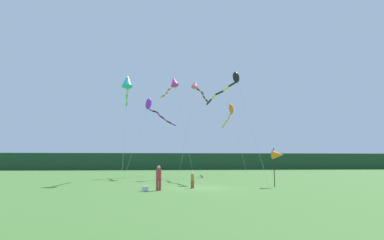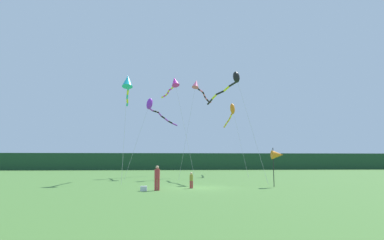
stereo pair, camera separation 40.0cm
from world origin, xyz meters
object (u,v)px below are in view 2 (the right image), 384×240
(person_child, at_px, (191,179))
(kite_purple, at_px, (153,108))
(cooler_box, at_px, (144,189))
(kite_magenta, at_px, (174,83))
(person_adult, at_px, (157,177))
(kite_black, at_px, (231,83))
(kite_rainbow, at_px, (198,87))
(kite_cyan, at_px, (128,83))
(kite_orange, at_px, (231,112))
(banner_flag_pole, at_px, (277,155))

(person_child, height_order, kite_purple, kite_purple)
(cooler_box, height_order, kite_magenta, kite_magenta)
(person_adult, distance_m, kite_black, 15.38)
(person_adult, bearing_deg, cooler_box, -162.72)
(kite_magenta, distance_m, kite_rainbow, 3.41)
(kite_purple, bearing_deg, kite_cyan, -102.81)
(person_adult, distance_m, kite_orange, 24.46)
(kite_magenta, bearing_deg, kite_orange, 24.61)
(cooler_box, bearing_deg, kite_cyan, 104.42)
(kite_orange, distance_m, kite_black, 11.43)
(cooler_box, height_order, kite_black, kite_black)
(person_child, relative_size, kite_magenta, 0.09)
(banner_flag_pole, height_order, kite_cyan, kite_cyan)
(banner_flag_pole, bearing_deg, cooler_box, -166.04)
(kite_orange, bearing_deg, person_child, -109.97)
(kite_rainbow, height_order, kite_black, kite_rainbow)
(kite_rainbow, height_order, kite_cyan, kite_rainbow)
(cooler_box, relative_size, kite_magenta, 0.03)
(kite_magenta, relative_size, kite_purple, 1.28)
(cooler_box, xyz_separation_m, kite_purple, (-0.17, 18.56, 8.52))
(banner_flag_pole, height_order, kite_magenta, kite_magenta)
(cooler_box, distance_m, kite_magenta, 21.30)
(cooler_box, height_order, kite_cyan, kite_cyan)
(kite_magenta, xyz_separation_m, kite_black, (5.73, -7.42, -1.67))
(kite_magenta, height_order, kite_black, kite_magenta)
(person_child, xyz_separation_m, kite_purple, (-3.51, 16.81, 8.03))
(person_child, bearing_deg, kite_purple, 101.78)
(banner_flag_pole, height_order, kite_rainbow, kite_rainbow)
(person_adult, height_order, kite_purple, kite_purple)
(kite_rainbow, distance_m, kite_purple, 6.40)
(kite_magenta, relative_size, kite_rainbow, 1.07)
(person_adult, relative_size, kite_purple, 0.17)
(person_child, height_order, kite_magenta, kite_magenta)
(kite_purple, height_order, kite_cyan, kite_cyan)
(person_adult, xyz_separation_m, kite_cyan, (-3.21, 8.78, 8.57))
(kite_orange, xyz_separation_m, kite_black, (-2.32, -11.11, 1.39))
(kite_rainbow, bearing_deg, person_child, -97.67)
(kite_magenta, xyz_separation_m, kite_purple, (-2.60, 0.84, -3.05))
(banner_flag_pole, relative_size, kite_magenta, 0.24)
(kite_rainbow, bearing_deg, kite_orange, 46.02)
(cooler_box, bearing_deg, banner_flag_pole, 13.96)
(kite_orange, xyz_separation_m, kite_cyan, (-12.81, -12.35, 0.84))
(person_child, distance_m, cooler_box, 3.80)
(person_child, xyz_separation_m, kite_black, (4.83, 8.55, 9.40))
(cooler_box, xyz_separation_m, kite_black, (8.17, 10.30, 9.89))
(kite_purple, relative_size, kite_cyan, 0.95)
(kite_orange, height_order, kite_magenta, kite_magenta)
(person_adult, xyz_separation_m, kite_purple, (-1.05, 18.29, 7.75))
(kite_magenta, height_order, kite_cyan, kite_magenta)
(person_adult, height_order, kite_black, kite_black)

